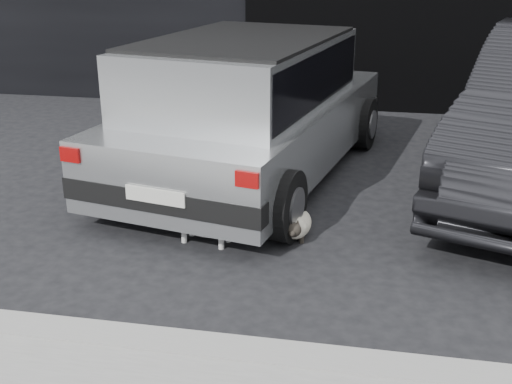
# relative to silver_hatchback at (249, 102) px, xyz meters

# --- Properties ---
(ground) EXTENTS (80.00, 80.00, 0.00)m
(ground) POSITION_rel_silver_hatchback_xyz_m (0.31, -0.69, -0.82)
(ground) COLOR black
(ground) RESTS_ON ground
(garage_opening) EXTENTS (4.00, 0.10, 2.60)m
(garage_opening) POSITION_rel_silver_hatchback_xyz_m (1.31, 3.30, 0.48)
(garage_opening) COLOR black
(garage_opening) RESTS_ON ground
(curb) EXTENTS (18.00, 0.25, 0.12)m
(curb) POSITION_rel_silver_hatchback_xyz_m (1.31, -3.29, -0.76)
(curb) COLOR gray
(curb) RESTS_ON ground
(silver_hatchback) EXTENTS (2.66, 4.38, 1.51)m
(silver_hatchback) POSITION_rel_silver_hatchback_xyz_m (0.00, 0.00, 0.00)
(silver_hatchback) COLOR #ADB1B2
(silver_hatchback) RESTS_ON ground
(cat_siamese) EXTENTS (0.25, 0.75, 0.26)m
(cat_siamese) POSITION_rel_silver_hatchback_xyz_m (0.70, -1.44, -0.71)
(cat_siamese) COLOR beige
(cat_siamese) RESTS_ON ground
(cat_white) EXTENTS (0.87, 0.40, 0.41)m
(cat_white) POSITION_rel_silver_hatchback_xyz_m (0.00, -1.69, -0.63)
(cat_white) COLOR silver
(cat_white) RESTS_ON ground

